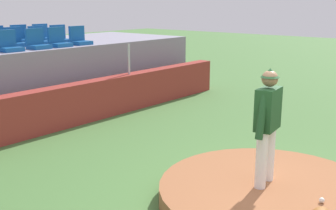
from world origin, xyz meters
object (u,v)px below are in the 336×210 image
Objects in this scene: stadium_chair_20 at (42,36)px; baseball at (322,200)px; stadium_chair_13 at (60,37)px; stadium_chair_19 at (21,37)px; pitcher at (268,119)px; stadium_chair_12 at (39,39)px; stadium_chair_11 at (15,40)px; stadium_chair_6 at (79,39)px; stadium_chair_4 at (37,42)px; stadium_chair_5 at (59,41)px; stadium_chair_3 at (9,45)px.

baseball is at bearing 77.08° from stadium_chair_20.
stadium_chair_13 is 1.00× the size of stadium_chair_19.
stadium_chair_13 reaches higher than pitcher.
pitcher is 3.39× the size of stadium_chair_19.
stadium_chair_12 is at bearing 3.43° from stadium_chair_13.
stadium_chair_11 is 1.00× the size of stadium_chair_12.
stadium_chair_20 is at bearing -90.35° from stadium_chair_6.
stadium_chair_4 is 1.97m from stadium_chair_19.
stadium_chair_4 is 1.00× the size of stadium_chair_5.
pitcher is 3.39× the size of stadium_chair_12.
stadium_chair_4 reaches higher than pitcher.
stadium_chair_5 is at bearing 89.66° from stadium_chair_12.
stadium_chair_6 and stadium_chair_20 have the same top height.
pitcher is 3.39× the size of stadium_chair_3.
stadium_chair_6 is at bearing 88.52° from stadium_chair_13.
stadium_chair_19 is at bearing -128.04° from stadium_chair_3.
stadium_chair_3 and stadium_chair_12 have the same top height.
stadium_chair_12 is 0.73m from stadium_chair_13.
stadium_chair_11 is at bearing 31.62° from stadium_chair_20.
baseball is at bearing 75.74° from stadium_chair_13.
stadium_chair_5 and stadium_chair_20 have the same top height.
stadium_chair_6 is (1.36, 0.05, 0.00)m from stadium_chair_4.
baseball is 7.72m from stadium_chair_3.
baseball is 8.04m from stadium_chair_6.
stadium_chair_5 is 1.00× the size of stadium_chair_11.
pitcher is at bearing 79.81° from stadium_chair_12.
pitcher is 3.39× the size of stadium_chair_13.
stadium_chair_13 is at bearing -91.48° from stadium_chair_6.
stadium_chair_13 is at bearing 66.95° from pitcher.
stadium_chair_11 is at bearing -127.54° from stadium_chair_3.
stadium_chair_4 is at bearing 1.98° from stadium_chair_6.
pitcher is at bearing 72.91° from stadium_chair_6.
stadium_chair_12 is (1.43, 8.44, 1.57)m from baseball.
stadium_chair_6 and stadium_chair_11 have the same top height.
stadium_chair_5 is at bearing -179.32° from stadium_chair_4.
baseball is at bearing 89.81° from stadium_chair_3.
stadium_chair_11 reaches higher than pitcher.
stadium_chair_6 is (0.71, 0.04, 0.00)m from stadium_chair_5.
stadium_chair_13 reaches higher than baseball.
stadium_chair_4 is 1.11m from stadium_chair_12.
stadium_chair_20 is (2.14, 9.34, 1.57)m from baseball.
stadium_chair_4 is 1.00× the size of stadium_chair_6.
stadium_chair_19 is (0.73, 0.92, 0.00)m from stadium_chair_11.
stadium_chair_19 is (-0.67, 1.80, 0.00)m from stadium_chair_6.
stadium_chair_19 is at bearing -4.09° from stadium_chair_20.
stadium_chair_3 is at bearing -1.39° from stadium_chair_4.
stadium_chair_12 is (0.65, 0.90, 0.00)m from stadium_chair_4.
stadium_chair_19 reaches higher than pitcher.
stadium_chair_12 is (1.36, 7.56, 0.62)m from pitcher.
stadium_chair_3 is at bearing 89.81° from baseball.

